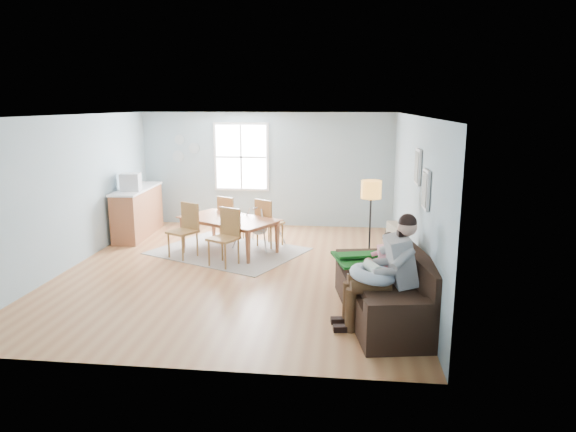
# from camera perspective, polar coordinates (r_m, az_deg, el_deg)

# --- Properties ---
(room) EXTENTS (8.40, 9.40, 3.90)m
(room) POSITION_cam_1_polar(r_m,az_deg,el_deg) (8.76, -6.00, 9.24)
(room) COLOR #A8663B
(window) EXTENTS (1.32, 0.08, 1.62)m
(window) POSITION_cam_1_polar(r_m,az_deg,el_deg) (12.32, -5.21, 6.55)
(window) COLOR silver
(window) RESTS_ON room
(pictures) EXTENTS (0.05, 1.34, 0.74)m
(pictures) POSITION_cam_1_polar(r_m,az_deg,el_deg) (7.64, 14.63, 4.16)
(pictures) COLOR silver
(pictures) RESTS_ON room
(wall_plates) EXTENTS (0.67, 0.02, 0.66)m
(wall_plates) POSITION_cam_1_polar(r_m,az_deg,el_deg) (12.67, -11.50, 7.33)
(wall_plates) COLOR #9CB4BC
(wall_plates) RESTS_ON room
(sofa) EXTENTS (1.39, 2.48, 0.95)m
(sofa) POSITION_cam_1_polar(r_m,az_deg,el_deg) (7.27, 11.21, -8.44)
(sofa) COLOR black
(sofa) RESTS_ON room
(green_throw) EXTENTS (1.25, 1.09, 0.04)m
(green_throw) POSITION_cam_1_polar(r_m,az_deg,el_deg) (7.88, 9.22, -4.68)
(green_throw) COLOR #124F14
(green_throw) RESTS_ON sofa
(beige_pillow) EXTENTS (0.28, 0.60, 0.58)m
(beige_pillow) POSITION_cam_1_polar(r_m,az_deg,el_deg) (7.73, 11.98, -3.06)
(beige_pillow) COLOR tan
(beige_pillow) RESTS_ON sofa
(father) EXTENTS (1.12, 0.58, 1.53)m
(father) POSITION_cam_1_polar(r_m,az_deg,el_deg) (6.77, 10.89, -5.67)
(father) COLOR gray
(father) RESTS_ON sofa
(nursing_pillow) EXTENTS (0.76, 0.74, 0.25)m
(nursing_pillow) POSITION_cam_1_polar(r_m,az_deg,el_deg) (6.76, 9.39, -6.41)
(nursing_pillow) COLOR silver
(nursing_pillow) RESTS_ON father
(infant) EXTENTS (0.26, 0.41, 0.15)m
(infant) POSITION_cam_1_polar(r_m,az_deg,el_deg) (6.76, 9.31, -5.59)
(infant) COLOR silver
(infant) RESTS_ON nursing_pillow
(toddler) EXTENTS (0.57, 0.29, 0.89)m
(toddler) POSITION_cam_1_polar(r_m,az_deg,el_deg) (7.30, 10.25, -4.54)
(toddler) COLOR white
(toddler) RESTS_ON sofa
(floor_lamp) EXTENTS (0.33, 0.33, 1.65)m
(floor_lamp) POSITION_cam_1_polar(r_m,az_deg,el_deg) (8.59, 9.20, 2.01)
(floor_lamp) COLOR black
(floor_lamp) RESTS_ON room
(storage_cube) EXTENTS (0.45, 0.41, 0.47)m
(storage_cube) POSITION_cam_1_polar(r_m,az_deg,el_deg) (7.49, 8.19, -8.51)
(storage_cube) COLOR silver
(storage_cube) RESTS_ON room
(rug) EXTENTS (3.36, 3.04, 0.01)m
(rug) POSITION_cam_1_polar(r_m,az_deg,el_deg) (10.35, -6.63, -3.89)
(rug) COLOR #A09992
(rug) RESTS_ON room
(dining_table) EXTENTS (2.20, 1.88, 0.68)m
(dining_table) POSITION_cam_1_polar(r_m,az_deg,el_deg) (10.26, -6.68, -2.11)
(dining_table) COLOR brown
(dining_table) RESTS_ON rug
(chair_sw) EXTENTS (0.64, 0.64, 1.03)m
(chair_sw) POSITION_cam_1_polar(r_m,az_deg,el_deg) (10.01, -11.27, -1.11)
(chair_sw) COLOR olive
(chair_sw) RESTS_ON rug
(chair_se) EXTENTS (0.63, 0.63, 1.04)m
(chair_se) POSITION_cam_1_polar(r_m,az_deg,el_deg) (9.39, -6.83, -1.83)
(chair_se) COLOR olive
(chair_se) RESTS_ON rug
(chair_nw) EXTENTS (0.59, 0.59, 0.97)m
(chair_nw) POSITION_cam_1_polar(r_m,az_deg,el_deg) (11.03, -6.58, 0.07)
(chair_nw) COLOR olive
(chair_nw) RESTS_ON rug
(chair_ne) EXTENTS (0.62, 0.62, 1.00)m
(chair_ne) POSITION_cam_1_polar(r_m,az_deg,el_deg) (10.46, -2.36, -0.41)
(chair_ne) COLOR olive
(chair_ne) RESTS_ON rug
(counter) EXTENTS (0.65, 1.95, 1.08)m
(counter) POSITION_cam_1_polar(r_m,az_deg,el_deg) (11.88, -16.34, 0.49)
(counter) COLOR brown
(counter) RESTS_ON room
(monitor) EXTENTS (0.45, 0.44, 0.37)m
(monitor) POSITION_cam_1_polar(r_m,az_deg,el_deg) (11.42, -17.11, 3.63)
(monitor) COLOR silver
(monitor) RESTS_ON counter
(baby_swing) EXTENTS (1.06, 1.07, 0.84)m
(baby_swing) POSITION_cam_1_polar(r_m,az_deg,el_deg) (10.56, -3.24, -1.42)
(baby_swing) COLOR silver
(baby_swing) RESTS_ON room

